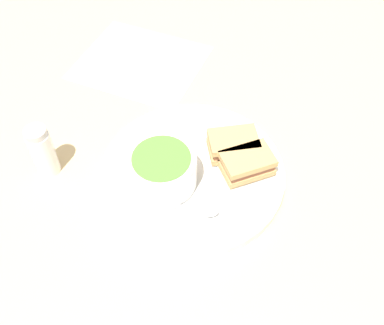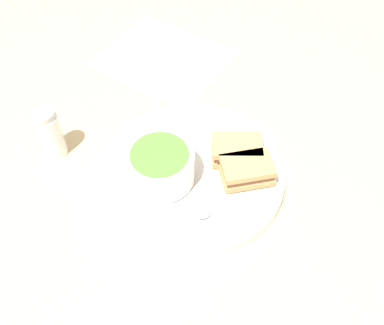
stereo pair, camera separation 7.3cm
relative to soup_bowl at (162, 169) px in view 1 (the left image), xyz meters
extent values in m
plane|color=#D1B27F|center=(-0.04, 0.03, -0.05)|extent=(2.40, 2.40, 0.00)
cylinder|color=white|center=(-0.04, 0.03, -0.04)|extent=(0.31, 0.31, 0.02)
torus|color=white|center=(-0.04, 0.03, -0.03)|extent=(0.31, 0.31, 0.01)
cylinder|color=white|center=(0.00, 0.00, -0.03)|extent=(0.06, 0.06, 0.01)
cylinder|color=white|center=(0.00, 0.00, 0.00)|extent=(0.11, 0.11, 0.06)
cylinder|color=#568938|center=(0.00, 0.00, 0.03)|extent=(0.09, 0.09, 0.01)
cube|color=silver|center=(0.04, 0.03, -0.03)|extent=(0.03, 0.09, 0.00)
ellipsoid|color=silver|center=(0.02, 0.09, -0.03)|extent=(0.03, 0.04, 0.01)
cube|color=tan|center=(-0.08, 0.11, -0.02)|extent=(0.10, 0.10, 0.01)
cube|color=brown|center=(-0.08, 0.11, -0.01)|extent=(0.09, 0.09, 0.01)
cube|color=tan|center=(-0.08, 0.11, 0.00)|extent=(0.10, 0.10, 0.01)
cube|color=tan|center=(-0.11, 0.08, -0.02)|extent=(0.09, 0.10, 0.01)
cube|color=brown|center=(-0.11, 0.08, -0.01)|extent=(0.08, 0.09, 0.01)
cube|color=tan|center=(-0.11, 0.08, 0.00)|extent=(0.09, 0.10, 0.01)
cylinder|color=silver|center=(0.05, -0.20, -0.01)|extent=(0.04, 0.04, 0.09)
cylinder|color=#B7B7BC|center=(0.05, -0.20, 0.04)|extent=(0.04, 0.04, 0.01)
cube|color=white|center=(-0.27, -0.20, -0.05)|extent=(0.22, 0.26, 0.00)
camera|label=1|loc=(0.37, 0.23, 0.56)|focal=42.00mm
camera|label=2|loc=(0.33, 0.29, 0.56)|focal=42.00mm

